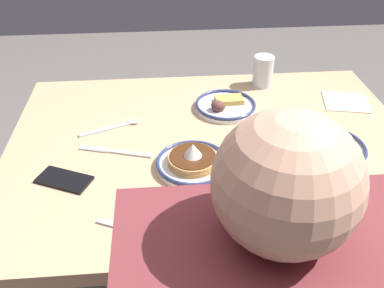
{
  "coord_description": "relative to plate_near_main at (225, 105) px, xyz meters",
  "views": [
    {
      "loc": [
        0.15,
        1.05,
        1.46
      ],
      "look_at": [
        0.07,
        0.05,
        0.76
      ],
      "focal_mm": 39.56,
      "sensor_mm": 36.0,
      "label": 1
    }
  ],
  "objects": [
    {
      "name": "coffee_mug",
      "position": [
        -0.07,
        0.54,
        0.03
      ],
      "size": [
        0.11,
        0.1,
        0.09
      ],
      "color": "white",
      "rests_on": "dining_table"
    },
    {
      "name": "cell_phone",
      "position": [
        0.49,
        0.34,
        -0.01
      ],
      "size": [
        0.16,
        0.13,
        0.01
      ],
      "primitive_type": "cube",
      "rotation": [
        0.0,
        0.0,
        -0.43
      ],
      "color": "black",
      "rests_on": "dining_table"
    },
    {
      "name": "fork_far",
      "position": [
        -0.26,
        0.52,
        -0.01
      ],
      "size": [
        0.19,
        0.06,
        0.01
      ],
      "color": "silver",
      "rests_on": "dining_table"
    },
    {
      "name": "fork_near",
      "position": [
        0.3,
        0.54,
        -0.01
      ],
      "size": [
        0.18,
        0.09,
        0.01
      ],
      "color": "silver",
      "rests_on": "dining_table"
    },
    {
      "name": "plate_far_companion",
      "position": [
        -0.26,
        0.27,
        0.0
      ],
      "size": [
        0.23,
        0.23,
        0.04
      ],
      "color": "white",
      "rests_on": "dining_table"
    },
    {
      "name": "dining_table",
      "position": [
        0.07,
        0.2,
        -0.08
      ],
      "size": [
        1.24,
        0.92,
        0.73
      ],
      "color": "tan",
      "rests_on": "ground_plane"
    },
    {
      "name": "plate_near_main",
      "position": [
        0.0,
        0.0,
        0.0
      ],
      "size": [
        0.21,
        0.21,
        0.05
      ],
      "color": "white",
      "rests_on": "dining_table"
    },
    {
      "name": "plate_center_pancakes",
      "position": [
        0.14,
        0.31,
        0.0
      ],
      "size": [
        0.21,
        0.21,
        0.08
      ],
      "color": "white",
      "rests_on": "dining_table"
    },
    {
      "name": "tea_spoon",
      "position": [
        0.36,
        0.08,
        -0.01
      ],
      "size": [
        0.19,
        0.09,
        0.01
      ],
      "color": "silver",
      "rests_on": "dining_table"
    },
    {
      "name": "drinking_glass",
      "position": [
        -0.17,
        -0.17,
        0.04
      ],
      "size": [
        0.07,
        0.07,
        0.11
      ],
      "color": "silver",
      "rests_on": "dining_table"
    },
    {
      "name": "paper_napkin",
      "position": [
        -0.43,
        -0.01,
        -0.01
      ],
      "size": [
        0.18,
        0.17,
        0.0
      ],
      "primitive_type": "cube",
      "rotation": [
        0.0,
        0.0,
        -0.22
      ],
      "color": "white",
      "rests_on": "dining_table"
    },
    {
      "name": "butter_knife",
      "position": [
        0.36,
        0.22,
        -0.01
      ],
      "size": [
        0.22,
        0.08,
        0.01
      ],
      "color": "silver",
      "rests_on": "dining_table"
    }
  ]
}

